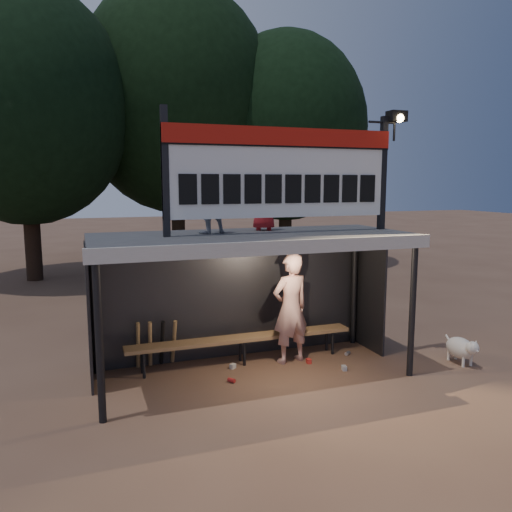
{
  "coord_description": "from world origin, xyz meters",
  "views": [
    {
      "loc": [
        -2.57,
        -7.39,
        3.11
      ],
      "look_at": [
        0.2,
        0.4,
        1.9
      ],
      "focal_mm": 35.0,
      "sensor_mm": 36.0,
      "label": 1
    }
  ],
  "objects": [
    {
      "name": "bench",
      "position": [
        0.0,
        0.55,
        0.43
      ],
      "size": [
        4.0,
        0.35,
        0.48
      ],
      "color": "olive",
      "rests_on": "ground"
    },
    {
      "name": "bats",
      "position": [
        -1.44,
        0.82,
        0.43
      ],
      "size": [
        0.68,
        0.35,
        0.84
      ],
      "color": "olive",
      "rests_on": "ground"
    },
    {
      "name": "player",
      "position": [
        0.81,
        0.34,
        0.96
      ],
      "size": [
        0.78,
        0.59,
        1.92
      ],
      "primitive_type": "imported",
      "rotation": [
        0.0,
        0.0,
        3.33
      ],
      "color": "silver",
      "rests_on": "ground"
    },
    {
      "name": "ground",
      "position": [
        0.0,
        0.0,
        0.0
      ],
      "size": [
        80.0,
        80.0,
        0.0
      ],
      "primitive_type": "plane",
      "color": "brown",
      "rests_on": "ground"
    },
    {
      "name": "tree_left",
      "position": [
        -4.0,
        10.0,
        5.51
      ],
      "size": [
        6.46,
        6.46,
        9.27
      ],
      "color": "black",
      "rests_on": "ground"
    },
    {
      "name": "dugout_shelter",
      "position": [
        0.0,
        0.24,
        1.85
      ],
      "size": [
        5.1,
        2.08,
        2.32
      ],
      "color": "#38383B",
      "rests_on": "ground"
    },
    {
      "name": "dog",
      "position": [
        3.58,
        -0.75,
        0.28
      ],
      "size": [
        0.36,
        0.81,
        0.49
      ],
      "color": "beige",
      "rests_on": "ground"
    },
    {
      "name": "scoreboard_assembly",
      "position": [
        0.56,
        -0.01,
        3.32
      ],
      "size": [
        4.1,
        0.27,
        1.99
      ],
      "color": "black",
      "rests_on": "dugout_shelter"
    },
    {
      "name": "child_b",
      "position": [
        0.37,
        0.49,
        2.81
      ],
      "size": [
        0.54,
        0.43,
        0.97
      ],
      "primitive_type": "imported",
      "rotation": [
        0.0,
        0.0,
        2.86
      ],
      "color": "#A4191F",
      "rests_on": "dugout_shelter"
    },
    {
      "name": "tree_right",
      "position": [
        5.0,
        10.5,
        5.19
      ],
      "size": [
        6.08,
        6.08,
        8.72
      ],
      "color": "black",
      "rests_on": "ground"
    },
    {
      "name": "litter",
      "position": [
        0.77,
        0.05,
        0.04
      ],
      "size": [
        2.49,
        0.82,
        0.08
      ],
      "color": "red",
      "rests_on": "ground"
    },
    {
      "name": "tree_mid",
      "position": [
        1.0,
        11.5,
        6.17
      ],
      "size": [
        7.22,
        7.22,
        10.36
      ],
      "color": "#2F2015",
      "rests_on": "ground"
    },
    {
      "name": "child_a",
      "position": [
        -0.65,
        0.28,
        2.87
      ],
      "size": [
        0.62,
        0.53,
        1.1
      ],
      "primitive_type": "imported",
      "rotation": [
        0.0,
        0.0,
        3.37
      ],
      "color": "gray",
      "rests_on": "dugout_shelter"
    }
  ]
}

